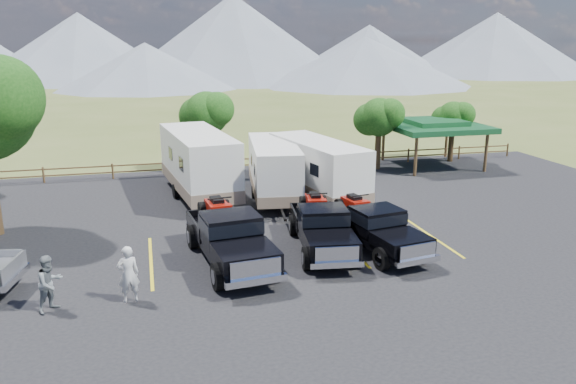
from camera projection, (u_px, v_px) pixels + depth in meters
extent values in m
plane|color=#4B5825|center=(330.00, 289.00, 19.50)|extent=(320.00, 320.00, 0.00)
cube|color=black|center=(306.00, 257.00, 22.30)|extent=(44.00, 34.00, 0.04)
cube|color=gold|center=(151.00, 262.00, 21.79)|extent=(0.12, 5.50, 0.01)
cube|color=gold|center=(252.00, 252.00, 22.75)|extent=(0.12, 5.50, 0.01)
cube|color=gold|center=(345.00, 244.00, 23.71)|extent=(0.12, 5.50, 0.01)
cube|color=gold|center=(431.00, 236.00, 24.67)|extent=(0.12, 5.50, 0.01)
sphere|color=#154210|center=(0.00, 98.00, 22.81)|extent=(3.52, 3.52, 3.52)
cylinder|color=#301E13|center=(378.00, 149.00, 37.19)|extent=(0.39, 0.39, 2.80)
sphere|color=#154210|center=(379.00, 117.00, 36.64)|extent=(2.52, 2.52, 2.52)
sphere|color=#154210|center=(390.00, 114.00, 36.28)|extent=(1.98, 1.98, 1.98)
sphere|color=#154210|center=(370.00, 119.00, 36.94)|extent=(2.16, 2.16, 2.16)
cylinder|color=#301E13|center=(451.00, 144.00, 39.60)|extent=(0.38, 0.38, 2.52)
sphere|color=#154210|center=(453.00, 117.00, 39.11)|extent=(2.24, 2.24, 2.24)
sphere|color=#154210|center=(463.00, 115.00, 38.79)|extent=(1.76, 1.76, 1.76)
sphere|color=#154210|center=(445.00, 119.00, 39.37)|extent=(1.92, 1.92, 1.92)
cylinder|color=#301E13|center=(208.00, 149.00, 36.38)|extent=(0.41, 0.41, 3.08)
sphere|color=#154210|center=(207.00, 113.00, 35.78)|extent=(2.80, 2.80, 2.80)
sphere|color=#154210|center=(217.00, 109.00, 35.38)|extent=(2.20, 2.20, 2.20)
sphere|color=#154210|center=(197.00, 116.00, 36.11)|extent=(2.40, 2.40, 2.40)
cylinder|color=brown|center=(44.00, 175.00, 33.78)|extent=(0.12, 0.12, 1.00)
cylinder|color=brown|center=(113.00, 171.00, 34.74)|extent=(0.12, 0.12, 1.00)
cylinder|color=brown|center=(178.00, 168.00, 35.71)|extent=(0.12, 0.12, 1.00)
cylinder|color=brown|center=(240.00, 165.00, 36.67)|extent=(0.12, 0.12, 1.00)
cylinder|color=brown|center=(299.00, 161.00, 37.63)|extent=(0.12, 0.12, 1.00)
cylinder|color=brown|center=(355.00, 158.00, 38.59)|extent=(0.12, 0.12, 1.00)
cylinder|color=brown|center=(408.00, 156.00, 39.55)|extent=(0.12, 0.12, 1.00)
cylinder|color=brown|center=(459.00, 153.00, 40.51)|extent=(0.12, 0.12, 1.00)
cylinder|color=brown|center=(507.00, 150.00, 41.47)|extent=(0.12, 0.12, 1.00)
cube|color=brown|center=(270.00, 164.00, 37.16)|extent=(36.00, 0.06, 0.08)
cube|color=brown|center=(270.00, 158.00, 37.05)|extent=(36.00, 0.06, 0.08)
cylinder|color=brown|center=(416.00, 156.00, 35.24)|extent=(0.20, 0.20, 2.60)
cylinder|color=brown|center=(383.00, 143.00, 39.91)|extent=(0.20, 0.20, 2.60)
cylinder|color=brown|center=(486.00, 153.00, 36.44)|extent=(0.20, 0.20, 2.60)
cylinder|color=brown|center=(447.00, 140.00, 41.11)|extent=(0.20, 0.20, 2.60)
cube|color=#164F28|center=(434.00, 126.00, 37.80)|extent=(6.20, 6.20, 0.35)
cube|color=#164F28|center=(434.00, 122.00, 37.72)|extent=(3.50, 3.50, 0.35)
cone|color=slate|center=(80.00, 47.00, 118.06)|extent=(44.00, 44.00, 14.00)
cone|color=slate|center=(233.00, 37.00, 121.48)|extent=(52.00, 52.00, 18.00)
cone|color=slate|center=(369.00, 50.00, 136.03)|extent=(40.00, 40.00, 12.00)
cone|color=slate|center=(495.00, 44.00, 139.58)|extent=(50.00, 50.00, 15.00)
cone|color=slate|center=(146.00, 66.00, 98.59)|extent=(32.00, 32.00, 8.00)
cone|color=slate|center=(365.00, 62.00, 105.26)|extent=(40.00, 40.00, 9.00)
cube|color=black|center=(230.00, 246.00, 21.47)|extent=(2.70, 6.42, 0.39)
cube|color=black|center=(246.00, 255.00, 19.47)|extent=(2.31, 2.19, 0.55)
cube|color=black|center=(231.00, 228.00, 21.14)|extent=(2.23, 1.93, 1.09)
cube|color=black|center=(231.00, 224.00, 21.10)|extent=(2.28, 2.00, 0.49)
cube|color=black|center=(218.00, 224.00, 23.16)|extent=(2.38, 2.84, 0.60)
cube|color=silver|center=(256.00, 269.00, 18.47)|extent=(1.75, 0.28, 0.60)
cube|color=silver|center=(256.00, 281.00, 18.52)|extent=(2.15, 0.44, 0.24)
cube|color=silver|center=(211.00, 223.00, 24.44)|extent=(2.15, 0.41, 0.24)
cylinder|color=black|center=(218.00, 276.00, 19.21)|extent=(0.44, 1.01, 0.98)
cylinder|color=black|center=(275.00, 268.00, 19.92)|extent=(0.44, 1.01, 0.98)
cylinder|color=black|center=(193.00, 237.00, 23.12)|extent=(0.44, 1.01, 0.98)
cylinder|color=black|center=(241.00, 231.00, 23.82)|extent=(0.44, 1.01, 0.98)
cube|color=maroon|center=(217.00, 207.00, 22.97)|extent=(0.92, 1.50, 0.38)
cube|color=black|center=(217.00, 200.00, 22.90)|extent=(0.53, 0.86, 0.20)
cube|color=maroon|center=(221.00, 208.00, 22.40)|extent=(0.91, 0.48, 0.24)
cylinder|color=black|center=(220.00, 198.00, 22.40)|extent=(0.99, 0.18, 0.07)
cylinder|color=black|center=(209.00, 217.00, 22.32)|extent=(0.35, 0.64, 0.61)
cylinder|color=black|center=(233.00, 215.00, 22.65)|extent=(0.35, 0.64, 0.61)
cylinder|color=black|center=(202.00, 209.00, 23.40)|extent=(0.35, 0.64, 0.61)
cylinder|color=black|center=(225.00, 207.00, 23.74)|extent=(0.35, 0.64, 0.61)
cube|color=black|center=(322.00, 235.00, 22.88)|extent=(2.55, 5.86, 0.36)
cube|color=black|center=(331.00, 243.00, 20.95)|extent=(2.13, 2.02, 0.50)
cube|color=black|center=(323.00, 219.00, 22.57)|extent=(2.06, 1.78, 1.00)
cube|color=black|center=(323.00, 216.00, 22.53)|extent=(2.10, 1.85, 0.45)
cube|color=black|center=(315.00, 216.00, 24.52)|extent=(2.20, 2.62, 0.55)
cube|color=silver|center=(337.00, 254.00, 19.99)|extent=(1.59, 0.28, 0.55)
cube|color=silver|center=(337.00, 265.00, 20.03)|extent=(1.96, 0.43, 0.22)
cube|color=silver|center=(310.00, 215.00, 25.75)|extent=(1.96, 0.41, 0.22)
cylinder|color=black|center=(307.00, 258.00, 20.92)|extent=(0.41, 0.93, 0.90)
cylinder|color=black|center=(356.00, 256.00, 21.14)|extent=(0.41, 0.93, 0.90)
cylinder|color=black|center=(293.00, 225.00, 24.70)|extent=(0.41, 0.93, 0.90)
cylinder|color=black|center=(335.00, 223.00, 24.92)|extent=(0.41, 0.93, 0.90)
cube|color=maroon|center=(315.00, 201.00, 24.34)|extent=(0.86, 1.37, 0.35)
cube|color=black|center=(315.00, 195.00, 24.28)|extent=(0.49, 0.79, 0.18)
cube|color=maroon|center=(317.00, 202.00, 23.79)|extent=(0.83, 0.45, 0.22)
cylinder|color=black|center=(317.00, 194.00, 23.80)|extent=(0.90, 0.17, 0.06)
cylinder|color=black|center=(307.00, 209.00, 23.82)|extent=(0.33, 0.59, 0.56)
cylinder|color=black|center=(327.00, 209.00, 23.93)|extent=(0.33, 0.59, 0.56)
cylinder|color=black|center=(303.00, 202.00, 24.87)|extent=(0.33, 0.59, 0.56)
cylinder|color=black|center=(323.00, 202.00, 24.97)|extent=(0.33, 0.59, 0.56)
cube|color=black|center=(375.00, 235.00, 22.93)|extent=(2.65, 5.74, 0.35)
cube|color=black|center=(402.00, 241.00, 21.20)|extent=(2.12, 2.02, 0.48)
cube|color=black|center=(377.00, 220.00, 22.65)|extent=(2.04, 1.79, 0.97)
cube|color=black|center=(377.00, 216.00, 22.61)|extent=(2.09, 1.85, 0.44)
cube|color=black|center=(354.00, 217.00, 24.40)|extent=(2.21, 2.60, 0.53)
cube|color=silver|center=(418.00, 251.00, 20.34)|extent=(1.54, 0.33, 0.53)
cube|color=silver|center=(418.00, 261.00, 20.38)|extent=(1.90, 0.48, 0.21)
cube|color=silver|center=(341.00, 217.00, 25.52)|extent=(1.90, 0.46, 0.21)
cylinder|color=black|center=(382.00, 259.00, 20.93)|extent=(0.43, 0.91, 0.87)
cylinder|color=black|center=(422.00, 252.00, 21.64)|extent=(0.43, 0.91, 0.87)
cylinder|color=black|center=(333.00, 228.00, 24.32)|extent=(0.43, 0.91, 0.87)
cylinder|color=black|center=(369.00, 223.00, 25.03)|extent=(0.43, 0.91, 0.87)
cube|color=maroon|center=(354.00, 203.00, 24.23)|extent=(0.87, 1.35, 0.34)
cube|color=black|center=(354.00, 197.00, 24.17)|extent=(0.50, 0.78, 0.17)
cube|color=maroon|center=(361.00, 204.00, 23.74)|extent=(0.82, 0.46, 0.21)
cylinder|color=black|center=(360.00, 195.00, 23.73)|extent=(0.87, 0.20, 0.06)
cylinder|color=black|center=(351.00, 211.00, 23.64)|extent=(0.34, 0.58, 0.54)
cylinder|color=black|center=(369.00, 209.00, 23.98)|extent=(0.34, 0.58, 0.54)
cylinder|color=black|center=(339.00, 205.00, 24.59)|extent=(0.34, 0.58, 0.54)
cylinder|color=black|center=(356.00, 203.00, 24.92)|extent=(0.34, 0.58, 0.54)
cube|color=silver|center=(198.00, 160.00, 30.20)|extent=(3.66, 8.52, 2.97)
cube|color=#7E6A57|center=(199.00, 181.00, 30.50)|extent=(3.69, 8.56, 0.66)
cube|color=black|center=(181.00, 164.00, 27.80)|extent=(0.15, 0.98, 0.66)
cube|color=black|center=(233.00, 160.00, 28.75)|extent=(0.15, 0.98, 0.66)
cylinder|color=black|center=(176.00, 191.00, 30.50)|extent=(0.37, 0.80, 0.77)
cylinder|color=black|center=(220.00, 187.00, 31.38)|extent=(0.37, 0.80, 0.77)
cube|color=black|center=(225.00, 213.00, 26.01)|extent=(0.38, 1.98, 0.11)
cube|color=silver|center=(274.00, 166.00, 29.95)|extent=(3.18, 7.35, 2.56)
cube|color=#7E6A57|center=(274.00, 184.00, 30.21)|extent=(3.20, 7.39, 0.57)
cube|color=black|center=(254.00, 170.00, 28.05)|extent=(0.13, 0.85, 0.57)
cube|color=black|center=(300.00, 168.00, 28.32)|extent=(0.13, 0.85, 0.57)
cylinder|color=black|center=(254.00, 192.00, 30.49)|extent=(0.32, 0.69, 0.66)
cylinder|color=black|center=(293.00, 191.00, 30.74)|extent=(0.32, 0.69, 0.66)
cube|color=black|center=(283.00, 215.00, 26.07)|extent=(0.33, 1.71, 0.09)
cube|color=silver|center=(317.00, 166.00, 29.85)|extent=(3.77, 7.68, 2.65)
cube|color=#7E6A57|center=(317.00, 184.00, 30.12)|extent=(3.80, 7.72, 0.59)
cube|color=black|center=(314.00, 170.00, 27.69)|extent=(0.20, 0.87, 0.59)
cube|color=black|center=(355.00, 165.00, 28.69)|extent=(0.20, 0.87, 0.59)
cylinder|color=black|center=(296.00, 194.00, 30.04)|extent=(0.38, 0.72, 0.69)
cylinder|color=black|center=(332.00, 190.00, 30.97)|extent=(0.38, 0.72, 0.69)
cube|color=black|center=(364.00, 213.00, 26.25)|extent=(0.47, 1.75, 0.10)
cube|color=silver|center=(16.00, 277.00, 18.92)|extent=(0.57, 2.03, 0.23)
imported|color=silver|center=(128.00, 274.00, 18.24)|extent=(0.77, 0.57, 1.93)
imported|color=slate|center=(50.00, 283.00, 17.65)|extent=(1.13, 1.13, 1.84)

